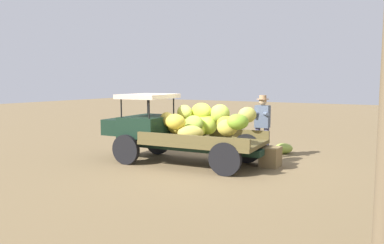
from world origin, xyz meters
name	(u,v)px	position (x,y,z in m)	size (l,w,h in m)	color
ground_plane	(209,164)	(0.00, 0.00, 0.00)	(60.00, 60.00, 0.00)	olive
truck	(178,128)	(0.81, 0.23, 0.93)	(4.54, 2.00, 1.83)	black
farmer	(262,123)	(-0.95, -1.39, 1.03)	(0.53, 0.47, 1.80)	#565372
wooden_crate	(270,157)	(-1.50, -0.53, 0.26)	(0.52, 0.46, 0.51)	olive
loose_banana_bunch	(283,148)	(-1.25, -2.44, 0.16)	(0.59, 0.39, 0.32)	#96B143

